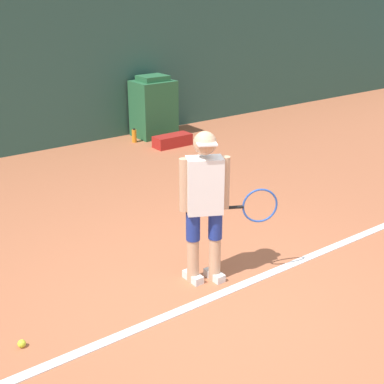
{
  "coord_description": "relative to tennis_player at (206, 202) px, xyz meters",
  "views": [
    {
      "loc": [
        -2.81,
        -3.38,
        2.81
      ],
      "look_at": [
        0.08,
        0.54,
        0.89
      ],
      "focal_mm": 50.0,
      "sensor_mm": 36.0,
      "label": 1
    }
  ],
  "objects": [
    {
      "name": "water_bottle",
      "position": [
        1.97,
        4.74,
        -0.73
      ],
      "size": [
        0.09,
        0.09,
        0.26
      ],
      "color": "orange",
      "rests_on": "ground_plane"
    },
    {
      "name": "tennis_player",
      "position": [
        0.0,
        0.0,
        0.0
      ],
      "size": [
        0.87,
        0.52,
        1.55
      ],
      "rotation": [
        0.0,
        0.0,
        -0.48
      ],
      "color": "tan",
      "rests_on": "ground_plane"
    },
    {
      "name": "back_wall",
      "position": [
        -0.09,
        5.32,
        0.73
      ],
      "size": [
        24.0,
        0.1,
        3.17
      ],
      "color": "#2D564C",
      "rests_on": "ground_plane"
    },
    {
      "name": "ground_plane",
      "position": [
        -0.09,
        -0.34,
        -0.85
      ],
      "size": [
        24.0,
        24.0,
        0.0
      ],
      "primitive_type": "plane",
      "color": "#B76642"
    },
    {
      "name": "court_baseline",
      "position": [
        -0.09,
        -0.31,
        -0.85
      ],
      "size": [
        21.6,
        0.1,
        0.01
      ],
      "color": "white",
      "rests_on": "ground_plane"
    },
    {
      "name": "covered_chair",
      "position": [
        2.53,
        4.91,
        -0.29
      ],
      "size": [
        0.75,
        0.62,
        1.17
      ],
      "color": "#28663D",
      "rests_on": "ground_plane"
    },
    {
      "name": "equipment_bag",
      "position": [
        2.41,
        4.1,
        -0.75
      ],
      "size": [
        0.71,
        0.3,
        0.21
      ],
      "color": "#B2231E",
      "rests_on": "ground_plane"
    },
    {
      "name": "tennis_ball",
      "position": [
        -1.88,
        0.05,
        -0.82
      ],
      "size": [
        0.07,
        0.07,
        0.07
      ],
      "color": "#D1E533",
      "rests_on": "ground_plane"
    }
  ]
}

